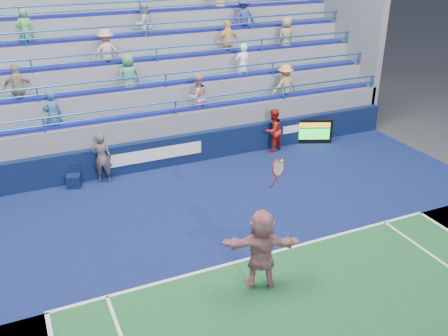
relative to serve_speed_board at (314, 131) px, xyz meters
name	(u,v)px	position (x,y,z in m)	size (l,w,h in m)	color
ground	(262,256)	(-5.67, -6.18, -0.51)	(120.00, 120.00, 0.00)	#333538
sponsor_wall	(179,150)	(-5.66, 0.32, 0.04)	(18.00, 0.32, 1.10)	#0A1338
bleacher_stand	(148,97)	(-5.67, 4.09, 1.04)	(18.00, 5.60, 6.13)	slate
serve_speed_board	(314,131)	(0.00, 0.00, 0.00)	(1.41, 0.71, 1.01)	black
judge_chair	(74,180)	(-9.54, -0.03, -0.25)	(0.55, 0.56, 0.79)	#0B1637
tennis_player	(261,249)	(-6.27, -7.22, 0.52)	(1.98, 1.26, 3.27)	silver
line_judge	(102,158)	(-8.54, -0.04, 0.38)	(0.65, 0.42, 1.77)	#151B3B
ball_girl	(273,130)	(-1.92, -0.01, 0.35)	(0.83, 0.65, 1.71)	#B42014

